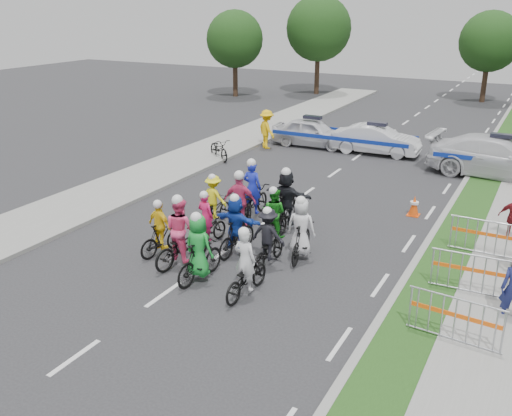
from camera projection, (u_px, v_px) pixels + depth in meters
The scene contains 29 objects.
ground at pixel (163, 295), 14.08m from camera, with size 90.00×90.00×0.00m, color #28282B.
curb_right at pixel (418, 258), 15.97m from camera, with size 0.20×60.00×0.12m, color gray.
grass_strip at pixel (444, 263), 15.67m from camera, with size 1.20×60.00×0.11m, color #1F4115.
sidewalk_left at pixel (102, 195), 21.07m from camera, with size 3.00×60.00×0.13m, color gray.
rider_0 at pixel (246, 273), 13.86m from camera, with size 0.73×1.83×1.83m.
rider_1 at pixel (199, 254), 14.56m from camera, with size 0.84×1.86×1.91m.
rider_2 at pixel (181, 239), 15.48m from camera, with size 1.04×2.09×2.04m.
rider_3 at pixel (161, 233), 16.11m from camera, with size 0.89×1.65×1.67m.
rider_4 at pixel (268, 242), 15.45m from camera, with size 0.95×1.69×1.72m.
rider_5 at pixel (236, 229), 16.09m from camera, with size 1.50×1.79×1.84m.
rider_6 at pixel (207, 227), 16.81m from camera, with size 0.82×1.73×1.70m.
rider_7 at pixel (301, 235), 15.80m from camera, with size 0.85×1.85×1.89m.
rider_8 at pixel (274, 221), 16.99m from camera, with size 0.75×1.74×1.76m.
rider_9 at pixel (241, 209), 17.59m from camera, with size 1.08×2.01×2.05m.
rider_10 at pixel (214, 204), 18.43m from camera, with size 0.97×1.69×1.69m.
rider_11 at pixel (286, 203), 17.95m from camera, with size 1.65×1.97×2.02m.
rider_12 at pixel (253, 198), 18.92m from camera, with size 0.75×2.03×2.05m.
police_car_0 at pixel (312, 133), 28.30m from camera, with size 1.62×4.02×1.37m, color silver.
police_car_1 at pixel (376, 140), 26.88m from camera, with size 1.43×4.11×1.35m, color silver.
police_car_2 at pixel (499, 158), 23.22m from camera, with size 2.31×5.69×1.65m, color silver.
marshal_hiviz at pixel (267, 129), 27.81m from camera, with size 1.22×0.70×1.89m, color yellow.
barrier_0 at pixel (455, 322), 11.84m from camera, with size 2.00×0.50×1.12m, color #A5A8AD, non-canonical shape.
barrier_1 at pixel (472, 276), 13.82m from camera, with size 2.00×0.50×1.12m, color #A5A8AD, non-canonical shape.
barrier_2 at pixel (486, 239), 15.93m from camera, with size 2.00×0.50×1.12m, color #A5A8AD, non-canonical shape.
cone_0 at pixel (414, 206), 19.19m from camera, with size 0.40×0.40×0.70m.
parked_bike at pixel (219, 149), 25.99m from camera, with size 0.65×1.86×0.98m, color black.
tree_0 at pixel (235, 39), 42.07m from camera, with size 4.20×4.20×6.30m.
tree_3 at pixel (319, 29), 42.95m from camera, with size 4.90×4.90×7.35m.
tree_4 at pixel (490, 42), 39.58m from camera, with size 4.20×4.20×6.30m.
Camera 1 is at (7.88, -9.98, 6.83)m, focal length 40.00 mm.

